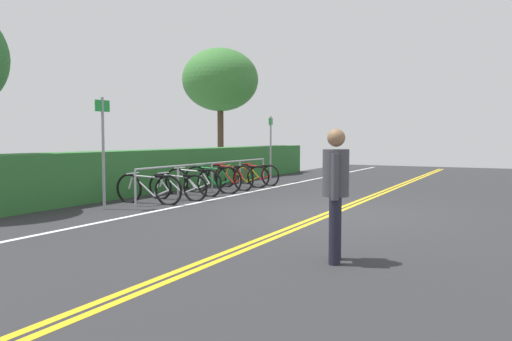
{
  "coord_description": "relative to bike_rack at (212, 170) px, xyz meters",
  "views": [
    {
      "loc": [
        -9.49,
        -3.31,
        1.51
      ],
      "look_at": [
        1.38,
        2.46,
        0.7
      ],
      "focal_mm": 34.84,
      "sensor_mm": 36.0,
      "label": 1
    }
  ],
  "objects": [
    {
      "name": "tree_mid",
      "position": [
        6.57,
        3.83,
        3.33
      ],
      "size": [
        3.22,
        3.22,
        5.3
      ],
      "color": "#473323",
      "rests_on": "ground_plane"
    },
    {
      "name": "ground_plane",
      "position": [
        -1.99,
        -4.15,
        -0.66
      ],
      "size": [
        35.75,
        11.01,
        0.05
      ],
      "primitive_type": "cube",
      "color": "#2B2B2D"
    },
    {
      "name": "bicycle_3",
      "position": [
        -0.05,
        -0.05,
        -0.26
      ],
      "size": [
        0.46,
        1.72,
        0.79
      ],
      "color": "black",
      "rests_on": "ground_plane"
    },
    {
      "name": "centre_line_yellow_inner",
      "position": [
        -1.99,
        -4.23,
        -0.63
      ],
      "size": [
        32.18,
        0.1,
        0.0
      ],
      "primitive_type": "cube",
      "color": "gold",
      "rests_on": "ground_plane"
    },
    {
      "name": "bicycle_5",
      "position": [
        1.67,
        0.0,
        -0.3
      ],
      "size": [
        0.68,
        1.65,
        0.72
      ],
      "color": "black",
      "rests_on": "ground_plane"
    },
    {
      "name": "bike_rack",
      "position": [
        0.0,
        0.0,
        0.0
      ],
      "size": [
        6.26,
        0.05,
        0.84
      ],
      "color": "#9EA0A5",
      "rests_on": "ground_plane"
    },
    {
      "name": "pedestrian",
      "position": [
        -5.74,
        -5.51,
        0.3
      ],
      "size": [
        0.47,
        0.32,
        1.62
      ],
      "color": "#1E1E2D",
      "rests_on": "ground_plane"
    },
    {
      "name": "sign_post_far",
      "position": [
        4.05,
        0.2,
        0.73
      ],
      "size": [
        0.36,
        0.08,
        2.26
      ],
      "color": "gray",
      "rests_on": "ground_plane"
    },
    {
      "name": "bicycle_2",
      "position": [
        -0.79,
        0.09,
        -0.27
      ],
      "size": [
        0.46,
        1.78,
        0.76
      ],
      "color": "black",
      "rests_on": "ground_plane"
    },
    {
      "name": "centre_line_yellow_outer",
      "position": [
        -1.99,
        -4.07,
        -0.63
      ],
      "size": [
        32.18,
        0.1,
        0.0
      ],
      "primitive_type": "cube",
      "color": "gold",
      "rests_on": "ground_plane"
    },
    {
      "name": "bicycle_1",
      "position": [
        -1.74,
        -0.13,
        -0.31
      ],
      "size": [
        0.46,
        1.68,
        0.69
      ],
      "color": "black",
      "rests_on": "ground_plane"
    },
    {
      "name": "bike_lane_stripe_white",
      "position": [
        -1.99,
        -0.85,
        -0.63
      ],
      "size": [
        32.18,
        0.12,
        0.0
      ],
      "primitive_type": "cube",
      "color": "white",
      "rests_on": "ground_plane"
    },
    {
      "name": "bicycle_4",
      "position": [
        0.93,
        -0.02,
        -0.26
      ],
      "size": [
        0.49,
        1.77,
        0.78
      ],
      "color": "black",
      "rests_on": "ground_plane"
    },
    {
      "name": "bicycle_6",
      "position": [
        2.64,
        -0.02,
        -0.3
      ],
      "size": [
        0.46,
        1.7,
        0.72
      ],
      "color": "black",
      "rests_on": "ground_plane"
    },
    {
      "name": "hedge_backdrop",
      "position": [
        1.5,
        1.67,
        -0.04
      ],
      "size": [
        15.21,
        0.92,
        1.18
      ],
      "primitive_type": "cube",
      "color": "#2D6B30",
      "rests_on": "ground_plane"
    },
    {
      "name": "bicycle_0",
      "position": [
        -2.62,
        0.03,
        -0.29
      ],
      "size": [
        0.46,
        1.79,
        0.73
      ],
      "color": "black",
      "rests_on": "ground_plane"
    },
    {
      "name": "sign_post_near",
      "position": [
        -3.76,
        0.28,
        0.79
      ],
      "size": [
        0.36,
        0.07,
        2.36
      ],
      "color": "gray",
      "rests_on": "ground_plane"
    }
  ]
}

